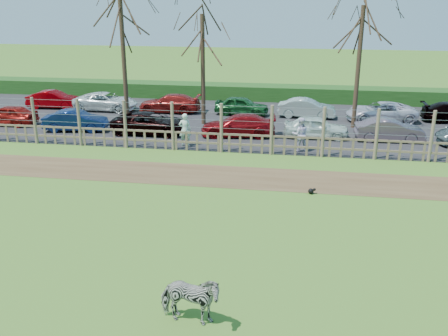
# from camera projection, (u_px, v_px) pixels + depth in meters

# --- Properties ---
(ground) EXTENTS (120.00, 120.00, 0.00)m
(ground) POSITION_uv_depth(u_px,v_px,m) (185.00, 218.00, 17.78)
(ground) COLOR olive
(ground) RESTS_ON ground
(dirt_strip) EXTENTS (34.00, 2.80, 0.01)m
(dirt_strip) POSITION_uv_depth(u_px,v_px,m) (209.00, 175.00, 21.97)
(dirt_strip) COLOR brown
(dirt_strip) RESTS_ON ground
(asphalt) EXTENTS (44.00, 13.00, 0.04)m
(asphalt) POSITION_uv_depth(u_px,v_px,m) (238.00, 121.00, 31.29)
(asphalt) COLOR #232326
(asphalt) RESTS_ON ground
(hedge) EXTENTS (46.00, 2.00, 1.10)m
(hedge) POSITION_uv_depth(u_px,v_px,m) (250.00, 92.00, 37.64)
(hedge) COLOR #1E4716
(hedge) RESTS_ON ground
(fence) EXTENTS (30.16, 0.16, 2.50)m
(fence) POSITION_uv_depth(u_px,v_px,m) (221.00, 137.00, 24.97)
(fence) COLOR brown
(fence) RESTS_ON ground
(tree_left) EXTENTS (4.80, 4.80, 7.88)m
(tree_left) POSITION_uv_depth(u_px,v_px,m) (122.00, 30.00, 28.53)
(tree_left) COLOR #3D2B1E
(tree_left) RESTS_ON ground
(tree_mid) EXTENTS (4.80, 4.80, 6.83)m
(tree_mid) POSITION_uv_depth(u_px,v_px,m) (203.00, 43.00, 29.05)
(tree_mid) COLOR #3D2B1E
(tree_mid) RESTS_ON ground
(tree_right) EXTENTS (4.80, 4.80, 7.35)m
(tree_right) POSITION_uv_depth(u_px,v_px,m) (361.00, 38.00, 28.07)
(tree_right) COLOR #3D2B1E
(tree_right) RESTS_ON ground
(zebra) EXTENTS (1.63, 0.84, 1.33)m
(zebra) POSITION_uv_depth(u_px,v_px,m) (190.00, 300.00, 11.90)
(zebra) COLOR gray
(zebra) RESTS_ON ground
(visitor_a) EXTENTS (0.69, 0.52, 1.72)m
(visitor_a) POSITION_uv_depth(u_px,v_px,m) (185.00, 130.00, 25.91)
(visitor_a) COLOR silver
(visitor_a) RESTS_ON asphalt
(visitor_b) EXTENTS (0.93, 0.77, 1.72)m
(visitor_b) POSITION_uv_depth(u_px,v_px,m) (300.00, 135.00, 25.01)
(visitor_b) COLOR silver
(visitor_b) RESTS_ON asphalt
(crow) EXTENTS (0.30, 0.22, 0.25)m
(crow) POSITION_uv_depth(u_px,v_px,m) (311.00, 191.00, 19.93)
(crow) COLOR black
(crow) RESTS_ON ground
(car_0) EXTENTS (3.53, 1.45, 1.20)m
(car_0) POSITION_uv_depth(u_px,v_px,m) (8.00, 115.00, 30.16)
(car_0) COLOR maroon
(car_0) RESTS_ON asphalt
(car_1) EXTENTS (3.78, 1.76, 1.20)m
(car_1) POSITION_uv_depth(u_px,v_px,m) (76.00, 121.00, 28.86)
(car_1) COLOR #0D1E4B
(car_1) RESTS_ON asphalt
(car_2) EXTENTS (4.33, 2.01, 1.20)m
(car_2) POSITION_uv_depth(u_px,v_px,m) (150.00, 123.00, 28.28)
(car_2) COLOR black
(car_2) RESTS_ON asphalt
(car_3) EXTENTS (4.29, 2.12, 1.20)m
(car_3) POSITION_uv_depth(u_px,v_px,m) (238.00, 125.00, 27.79)
(car_3) COLOR maroon
(car_3) RESTS_ON asphalt
(car_4) EXTENTS (3.55, 1.48, 1.20)m
(car_4) POSITION_uv_depth(u_px,v_px,m) (316.00, 127.00, 27.45)
(car_4) COLOR white
(car_4) RESTS_ON asphalt
(car_5) EXTENTS (3.69, 1.43, 1.20)m
(car_5) POSITION_uv_depth(u_px,v_px,m) (389.00, 130.00, 26.88)
(car_5) COLOR #62525E
(car_5) RESTS_ON asphalt
(car_7) EXTENTS (3.71, 1.47, 1.20)m
(car_7) POSITION_uv_depth(u_px,v_px,m) (54.00, 99.00, 34.64)
(car_7) COLOR #8A0207
(car_7) RESTS_ON asphalt
(car_8) EXTENTS (4.35, 2.06, 1.20)m
(car_8) POSITION_uv_depth(u_px,v_px,m) (106.00, 101.00, 34.01)
(car_8) COLOR silver
(car_8) RESTS_ON asphalt
(car_9) EXTENTS (4.14, 1.70, 1.20)m
(car_9) POSITION_uv_depth(u_px,v_px,m) (170.00, 103.00, 33.45)
(car_9) COLOR maroon
(car_9) RESTS_ON asphalt
(car_10) EXTENTS (3.63, 1.70, 1.20)m
(car_10) POSITION_uv_depth(u_px,v_px,m) (242.00, 106.00, 32.70)
(car_10) COLOR #195624
(car_10) RESTS_ON asphalt
(car_11) EXTENTS (3.69, 1.43, 1.20)m
(car_11) POSITION_uv_depth(u_px,v_px,m) (307.00, 108.00, 32.01)
(car_11) COLOR #AEC2B6
(car_11) RESTS_ON asphalt
(car_12) EXTENTS (4.50, 2.42, 1.20)m
(car_12) POSITION_uv_depth(u_px,v_px,m) (381.00, 112.00, 31.00)
(car_12) COLOR silver
(car_12) RESTS_ON asphalt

